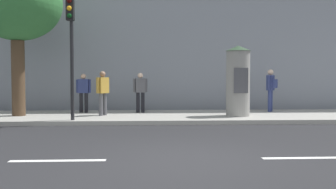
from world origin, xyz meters
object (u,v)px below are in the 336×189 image
(street_tree, at_px, (17,4))
(pedestrian_with_bag, at_px, (140,89))
(pedestrian_in_dark_shirt, at_px, (103,89))
(poster_column, at_px, (238,80))
(traffic_light, at_px, (71,38))
(pedestrian_tallest, at_px, (84,90))
(pedestrian_with_backpack, at_px, (271,87))

(street_tree, relative_size, pedestrian_with_bag, 3.45)
(pedestrian_in_dark_shirt, bearing_deg, poster_column, -4.67)
(pedestrian_in_dark_shirt, bearing_deg, street_tree, 178.51)
(traffic_light, xyz_separation_m, pedestrian_tallest, (-0.10, 2.73, -1.81))
(poster_column, xyz_separation_m, pedestrian_tallest, (-5.91, 1.59, -0.40))
(street_tree, xyz_separation_m, pedestrian_tallest, (2.18, 1.10, -3.19))
(traffic_light, relative_size, pedestrian_with_backpack, 2.29)
(poster_column, relative_size, pedestrian_in_dark_shirt, 1.57)
(pedestrian_tallest, relative_size, pedestrian_with_bag, 0.97)
(street_tree, distance_m, pedestrian_with_bag, 5.57)
(poster_column, height_order, pedestrian_in_dark_shirt, poster_column)
(traffic_light, relative_size, street_tree, 0.72)
(pedestrian_tallest, bearing_deg, street_tree, -153.17)
(poster_column, bearing_deg, pedestrian_in_dark_shirt, 175.33)
(traffic_light, height_order, pedestrian_with_backpack, traffic_light)
(pedestrian_with_backpack, bearing_deg, pedestrian_tallest, -179.79)
(traffic_light, xyz_separation_m, pedestrian_with_backpack, (7.58, 2.76, -1.67))
(pedestrian_with_backpack, bearing_deg, pedestrian_in_dark_shirt, -169.83)
(street_tree, distance_m, pedestrian_tallest, 4.02)
(street_tree, distance_m, pedestrian_with_backpack, 10.40)
(poster_column, xyz_separation_m, pedestrian_in_dark_shirt, (-4.99, 0.41, -0.34))
(pedestrian_tallest, relative_size, pedestrian_in_dark_shirt, 0.95)
(poster_column, distance_m, pedestrian_tallest, 6.13)
(street_tree, bearing_deg, traffic_light, -35.44)
(pedestrian_in_dark_shirt, bearing_deg, pedestrian_with_backpack, 10.17)
(traffic_light, distance_m, pedestrian_with_bag, 3.87)
(pedestrian_in_dark_shirt, xyz_separation_m, pedestrian_with_bag, (1.37, 1.11, -0.02))
(poster_column, distance_m, pedestrian_in_dark_shirt, 5.02)
(pedestrian_tallest, relative_size, pedestrian_with_backpack, 0.89)
(pedestrian_tallest, bearing_deg, poster_column, -15.09)
(pedestrian_in_dark_shirt, height_order, pedestrian_with_bag, pedestrian_in_dark_shirt)
(street_tree, bearing_deg, poster_column, -3.45)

